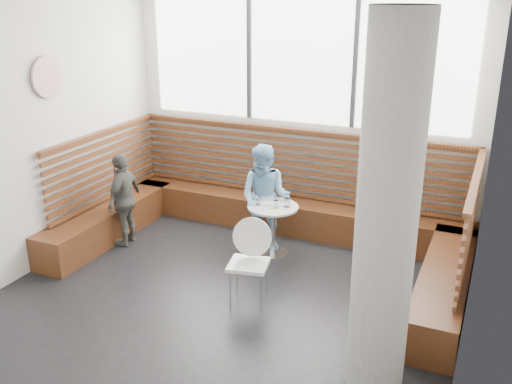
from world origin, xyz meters
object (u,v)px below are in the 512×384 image
at_px(child_left, 124,199).
at_px(concrete_column, 387,215).
at_px(cafe_table, 273,220).
at_px(adult_man, 382,223).
at_px(child_back, 265,198).
at_px(cafe_chair, 251,255).

bearing_deg(child_left, concrete_column, 60.58).
height_order(concrete_column, cafe_table, concrete_column).
bearing_deg(child_left, cafe_table, 96.92).
height_order(adult_man, child_back, adult_man).
distance_m(cafe_table, child_left, 2.02).
relative_size(cafe_chair, child_left, 0.73).
xyz_separation_m(concrete_column, cafe_table, (-1.80, 2.04, -1.12)).
relative_size(cafe_chair, child_back, 0.65).
bearing_deg(cafe_chair, child_left, 151.67).
distance_m(concrete_column, child_left, 4.18).
xyz_separation_m(cafe_table, child_back, (-0.16, 0.13, 0.23)).
xyz_separation_m(cafe_table, cafe_chair, (0.21, -1.15, 0.06)).
bearing_deg(cafe_table, adult_man, -14.15).
bearing_deg(child_left, child_back, 102.00).
bearing_deg(cafe_chair, child_back, 95.14).
xyz_separation_m(concrete_column, child_left, (-3.76, 1.55, -0.96)).
relative_size(concrete_column, cafe_table, 4.75).
height_order(concrete_column, child_back, concrete_column).
distance_m(concrete_column, adult_man, 1.86).
relative_size(cafe_table, child_left, 0.53).
bearing_deg(child_back, child_left, -164.82).
bearing_deg(cafe_table, child_left, -166.06).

